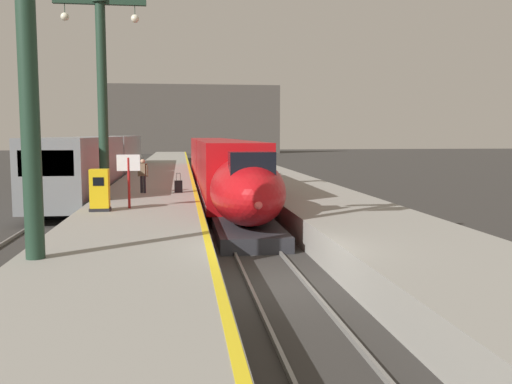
# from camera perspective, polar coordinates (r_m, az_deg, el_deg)

# --- Properties ---
(ground_plane) EXTENTS (260.00, 260.00, 0.00)m
(ground_plane) POSITION_cam_1_polar(r_m,az_deg,el_deg) (14.81, 2.26, -9.64)
(ground_plane) COLOR #33302D
(platform_left) EXTENTS (4.80, 110.00, 1.05)m
(platform_left) POSITION_cam_1_polar(r_m,az_deg,el_deg) (38.99, -9.94, 0.76)
(platform_left) COLOR gray
(platform_left) RESTS_ON ground
(platform_right) EXTENTS (4.80, 110.00, 1.05)m
(platform_right) POSITION_cam_1_polar(r_m,az_deg,el_deg) (39.50, 1.88, 0.91)
(platform_right) COLOR gray
(platform_right) RESTS_ON ground
(platform_left_safety_stripe) EXTENTS (0.20, 107.80, 0.01)m
(platform_left_safety_stripe) POSITION_cam_1_polar(r_m,az_deg,el_deg) (38.92, -6.60, 1.58)
(platform_left_safety_stripe) COLOR yellow
(platform_left_safety_stripe) RESTS_ON platform_left
(rail_main_left) EXTENTS (0.08, 110.00, 0.12)m
(rail_main_left) POSITION_cam_1_polar(r_m,az_deg,el_deg) (41.77, -5.26, 0.52)
(rail_main_left) COLOR slate
(rail_main_left) RESTS_ON ground
(rail_main_right) EXTENTS (0.08, 110.00, 0.12)m
(rail_main_right) POSITION_cam_1_polar(r_m,az_deg,el_deg) (41.86, -3.21, 0.55)
(rail_main_right) COLOR slate
(rail_main_right) RESTS_ON ground
(rail_secondary_left) EXTENTS (0.08, 110.00, 0.12)m
(rail_secondary_left) POSITION_cam_1_polar(r_m,az_deg,el_deg) (42.22, -16.31, 0.36)
(rail_secondary_left) COLOR slate
(rail_secondary_left) RESTS_ON ground
(rail_secondary_right) EXTENTS (0.08, 110.00, 0.12)m
(rail_secondary_right) POSITION_cam_1_polar(r_m,az_deg,el_deg) (42.02, -14.29, 0.39)
(rail_secondary_right) COLOR slate
(rail_secondary_right) RESTS_ON ground
(highspeed_train_main) EXTENTS (2.92, 37.86, 3.60)m
(highspeed_train_main) POSITION_cam_1_polar(r_m,az_deg,el_deg) (36.33, -3.75, 2.68)
(highspeed_train_main) COLOR #B20F14
(highspeed_train_main) RESTS_ON ground
(regional_train_adjacent) EXTENTS (2.85, 36.60, 3.80)m
(regional_train_adjacent) POSITION_cam_1_polar(r_m,az_deg,el_deg) (43.00, -15.19, 3.26)
(regional_train_adjacent) COLOR gray
(regional_train_adjacent) RESTS_ON ground
(station_column_near) EXTENTS (4.00, 0.68, 9.37)m
(station_column_near) POSITION_cam_1_polar(r_m,az_deg,el_deg) (14.24, -22.20, 16.86)
(station_column_near) COLOR #1E3828
(station_column_near) RESTS_ON platform_left
(station_column_mid) EXTENTS (4.00, 0.68, 8.96)m
(station_column_mid) POSITION_cam_1_polar(r_m,az_deg,el_deg) (26.25, -15.42, 11.15)
(station_column_mid) COLOR #1E3828
(station_column_mid) RESTS_ON platform_left
(passenger_near_edge) EXTENTS (0.52, 0.37, 1.69)m
(passenger_near_edge) POSITION_cam_1_polar(r_m,az_deg,el_deg) (28.36, -11.45, 1.90)
(passenger_near_edge) COLOR #23232D
(passenger_near_edge) RESTS_ON platform_left
(rolling_suitcase) EXTENTS (0.40, 0.22, 0.98)m
(rolling_suitcase) POSITION_cam_1_polar(r_m,az_deg,el_deg) (28.34, -7.90, 0.56)
(rolling_suitcase) COLOR black
(rolling_suitcase) RESTS_ON platform_left
(ticket_machine_yellow) EXTENTS (0.76, 0.62, 1.60)m
(ticket_machine_yellow) POSITION_cam_1_polar(r_m,az_deg,el_deg) (22.09, -15.63, 0.04)
(ticket_machine_yellow) COLOR yellow
(ticket_machine_yellow) RESTS_ON platform_left
(departure_info_board) EXTENTS (0.90, 0.10, 2.12)m
(departure_info_board) POSITION_cam_1_polar(r_m,az_deg,el_deg) (22.57, -12.85, 2.18)
(departure_info_board) COLOR maroon
(departure_info_board) RESTS_ON platform_left
(terminus_back_wall) EXTENTS (36.00, 2.00, 14.00)m
(terminus_back_wall) POSITION_cam_1_polar(r_m,az_deg,el_deg) (116.12, -6.48, 7.37)
(terminus_back_wall) COLOR #4C4742
(terminus_back_wall) RESTS_ON ground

